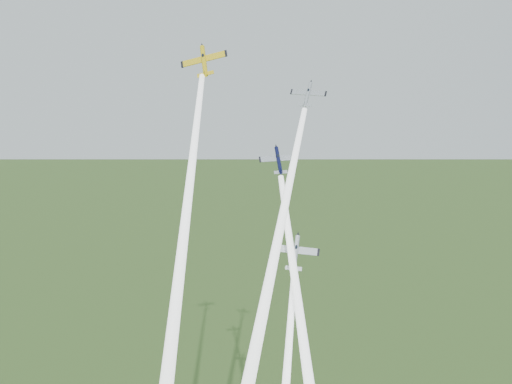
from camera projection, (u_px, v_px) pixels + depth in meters
name	position (u px, v px, depth m)	size (l,w,h in m)	color
plane_yellow	(204.00, 61.00, 111.94)	(8.43, 8.37, 1.32)	yellow
smoke_trail_yellow	(183.00, 240.00, 95.81)	(2.15, 2.15, 62.14)	white
plane_navy	(279.00, 160.00, 110.25)	(6.66, 6.61, 1.04)	black
smoke_trail_navy	(307.00, 367.00, 93.84)	(2.15, 2.15, 64.25)	white
plane_silver_right	(308.00, 94.00, 112.93)	(6.55, 6.50, 1.03)	#A4A9B1
smoke_trail_silver_right	(273.00, 262.00, 98.86)	(2.15, 2.15, 57.74)	white
plane_silver_low	(296.00, 253.00, 104.87)	(7.71, 7.65, 1.21)	silver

